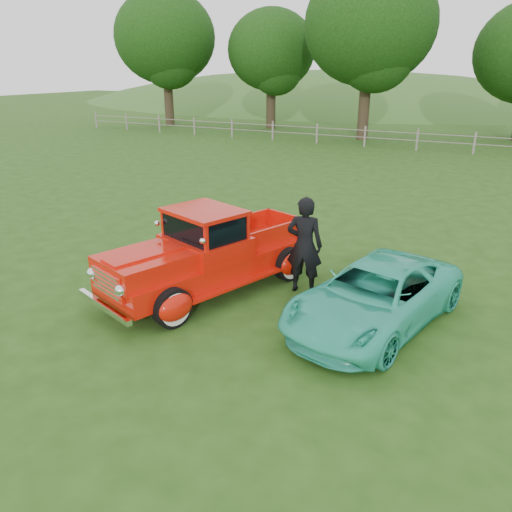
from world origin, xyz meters
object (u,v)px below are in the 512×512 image
at_px(tree_far_west, 165,38).
at_px(teal_sedan, 375,296).
at_px(tree_near_west, 370,25).
at_px(red_pickup, 208,254).
at_px(tree_mid_west, 271,50).
at_px(man, 304,245).

relative_size(tree_far_west, teal_sedan, 2.40).
bearing_deg(tree_near_west, tree_far_west, 176.42).
height_order(tree_near_west, teal_sedan, tree_near_west).
xyz_separation_m(tree_far_west, teal_sedan, (23.11, -25.27, -5.91)).
relative_size(tree_far_west, red_pickup, 1.88).
bearing_deg(red_pickup, tree_mid_west, 132.29).
xyz_separation_m(tree_mid_west, man, (13.40, -26.50, -4.52)).
bearing_deg(teal_sedan, tree_far_west, 146.52).
bearing_deg(man, tree_far_west, -58.70).
height_order(tree_far_west, red_pickup, tree_far_west).
relative_size(red_pickup, teal_sedan, 1.28).
xyz_separation_m(tree_near_west, red_pickup, (3.58, -24.32, -6.00)).
xyz_separation_m(tree_far_west, red_pickup, (19.58, -25.32, -5.69)).
height_order(tree_far_west, tree_near_west, tree_near_west).
xyz_separation_m(red_pickup, man, (1.82, 0.82, 0.23)).
xyz_separation_m(tree_mid_west, red_pickup, (11.58, -27.32, -4.75)).
bearing_deg(tree_mid_west, man, -63.17).
bearing_deg(red_pickup, teal_sedan, 20.07).
bearing_deg(red_pickup, man, 43.64).
xyz_separation_m(tree_far_west, tree_mid_west, (8.00, 2.00, -0.94)).
relative_size(tree_mid_west, teal_sedan, 2.05).
distance_m(tree_near_west, man, 24.79).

